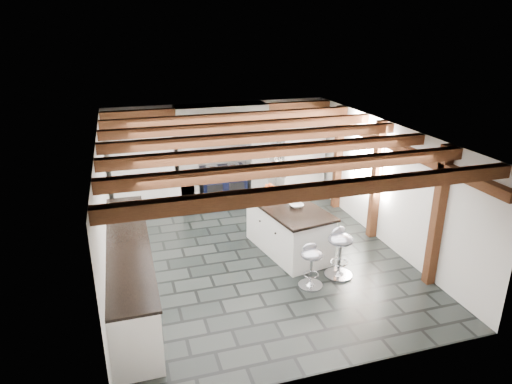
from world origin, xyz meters
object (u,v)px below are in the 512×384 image
object	(u,v)px
bar_stool_near	(340,247)
bar_stool_far	(311,261)
range_cooker	(223,185)
kitchen_island	(288,228)

from	to	relation	value
bar_stool_near	bar_stool_far	world-z (taller)	bar_stool_near
range_cooker	bar_stool_far	bearing A→B (deg)	-81.97
bar_stool_near	kitchen_island	bearing A→B (deg)	94.99
range_cooker	bar_stool_far	xyz separation A→B (m)	(0.54, -3.83, -0.01)
bar_stool_near	bar_stool_far	bearing A→B (deg)	176.55
kitchen_island	bar_stool_far	world-z (taller)	kitchen_island
kitchen_island	bar_stool_near	xyz separation A→B (m)	(0.49, -1.07, 0.08)
range_cooker	kitchen_island	distance (m)	2.67
kitchen_island	bar_stool_far	size ratio (longest dim) A/B	2.65
kitchen_island	bar_stool_far	distance (m)	1.24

